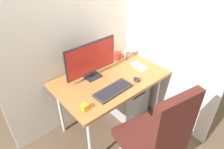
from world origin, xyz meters
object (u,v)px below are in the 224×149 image
notebook (139,67)px  desk_clamp_accessory (85,107)px  monitor (91,59)px  mouse (137,79)px  pen_holder (127,54)px  filing_cabinet (126,94)px  keyboard (113,90)px  office_chair (155,139)px  coffee_mug (118,56)px

notebook → desk_clamp_accessory: (-0.91, -0.18, 0.02)m
desk_clamp_accessory → notebook: bearing=10.9°
monitor → notebook: (0.54, -0.21, -0.22)m
mouse → pen_holder: bearing=59.2°
notebook → filing_cabinet: bearing=129.9°
keyboard → notebook: size_ratio=2.02×
filing_cabinet → monitor: bearing=168.9°
office_chair → monitor: bearing=87.5°
monitor → coffee_mug: monitor is taller
office_chair → monitor: 1.03m
office_chair → filing_cabinet: bearing=59.4°
office_chair → notebook: 0.96m
monitor → coffee_mug: 0.52m
pen_holder → notebook: 0.29m
mouse → notebook: size_ratio=0.42×
coffee_mug → desk_clamp_accessory: bearing=-149.8°
keyboard → notebook: keyboard is taller
office_chair → filing_cabinet: office_chair is taller
monitor → coffee_mug: (0.47, 0.10, -0.18)m
keyboard → desk_clamp_accessory: 0.37m
notebook → keyboard: bearing=-156.3°
keyboard → coffee_mug: size_ratio=3.54×
notebook → coffee_mug: size_ratio=1.75×
desk_clamp_accessory → filing_cabinet: bearing=19.4°
mouse → notebook: (0.23, 0.17, -0.01)m
filing_cabinet → keyboard: keyboard is taller
filing_cabinet → notebook: size_ratio=2.71×
notebook → pen_holder: bearing=86.6°
keyboard → pen_holder: size_ratio=2.73×
office_chair → keyboard: bearing=85.6°
keyboard → pen_holder: bearing=35.0°
filing_cabinet → desk_clamp_accessory: bearing=-160.6°
mouse → notebook: bearing=39.2°
pen_holder → notebook: bearing=-102.6°
keyboard → desk_clamp_accessory: bearing=-174.4°
keyboard → coffee_mug: coffee_mug is taller
mouse → monitor: bearing=130.9°
mouse → pen_holder: 0.54m
monitor → mouse: size_ratio=6.94×
filing_cabinet → mouse: (-0.15, -0.29, 0.47)m
filing_cabinet → office_chair: bearing=-120.6°
pen_holder → notebook: size_ratio=0.74×
filing_cabinet → notebook: (0.07, -0.12, 0.46)m
filing_cabinet → desk_clamp_accessory: size_ratio=9.05×
notebook → desk_clamp_accessory: size_ratio=3.35×
office_chair → keyboard: size_ratio=2.79×
mouse → desk_clamp_accessory: (-0.68, -0.00, 0.01)m
coffee_mug → desk_clamp_accessory: 0.97m
mouse → office_chair: bearing=-120.6°
filing_cabinet → desk_clamp_accessory: desk_clamp_accessory is taller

